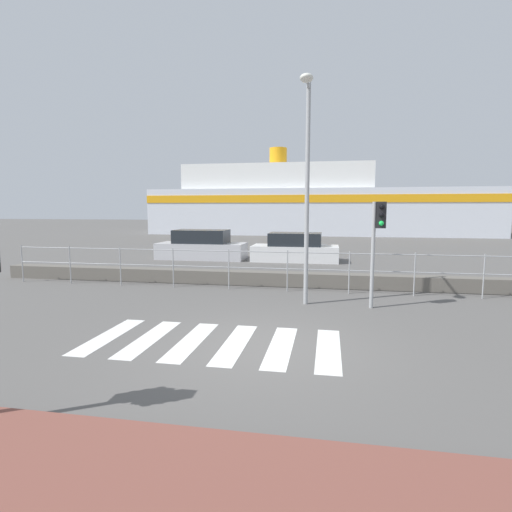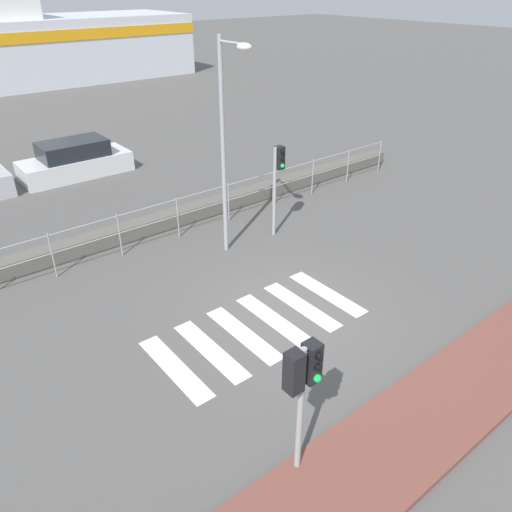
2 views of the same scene
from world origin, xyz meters
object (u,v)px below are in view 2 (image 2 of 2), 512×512
(traffic_light_near, at_px, (302,378))
(parked_car_white, at_px, (75,161))
(traffic_light_far, at_px, (278,171))
(streetlamp, at_px, (228,128))

(traffic_light_near, xyz_separation_m, parked_car_white, (2.50, 15.96, -1.41))
(parked_car_white, bearing_deg, traffic_light_far, -72.44)
(traffic_light_far, distance_m, streetlamp, 2.46)
(streetlamp, distance_m, parked_car_white, 9.82)
(traffic_light_near, xyz_separation_m, streetlamp, (3.55, 6.70, 1.67))
(streetlamp, bearing_deg, traffic_light_far, 3.11)
(traffic_light_far, relative_size, streetlamp, 0.48)
(streetlamp, bearing_deg, traffic_light_near, -117.92)
(traffic_light_far, bearing_deg, traffic_light_near, -128.47)
(traffic_light_near, xyz_separation_m, traffic_light_far, (5.40, 6.80, 0.05))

